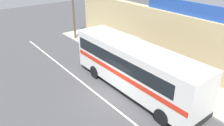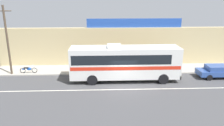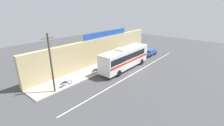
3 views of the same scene
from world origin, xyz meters
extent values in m
plane|color=#444447|center=(0.00, 0.00, 0.00)|extent=(70.00, 70.00, 0.00)
cube|color=#A8A399|center=(0.00, 5.20, 0.07)|extent=(30.00, 3.60, 0.14)
cube|color=tan|center=(0.00, 7.35, 2.40)|extent=(30.00, 0.70, 4.80)
cube|color=#234CAD|center=(1.88, 7.35, 5.35)|extent=(11.80, 0.12, 1.10)
cube|color=silver|center=(0.00, -0.80, 0.00)|extent=(30.00, 0.14, 0.01)
cube|color=silver|center=(0.19, 1.68, 1.99)|extent=(11.11, 2.55, 3.10)
cube|color=black|center=(-0.25, 1.68, 2.54)|extent=(9.78, 2.57, 0.96)
cube|color=red|center=(0.19, 1.68, 1.69)|extent=(10.89, 2.56, 0.36)
cube|color=black|center=(5.72, 1.68, 2.44)|extent=(0.04, 2.29, 1.40)
cube|color=black|center=(5.71, 1.68, 0.62)|extent=(0.12, 2.55, 0.36)
cube|color=silver|center=(-0.92, 1.68, 3.66)|extent=(1.40, 1.78, 0.24)
cylinder|color=black|center=(3.97, 2.86, 0.52)|extent=(1.04, 0.32, 1.04)
cylinder|color=black|center=(3.97, 0.50, 0.52)|extent=(1.04, 0.32, 1.04)
cylinder|color=black|center=(-3.14, 2.86, 0.52)|extent=(1.04, 0.32, 1.04)
cylinder|color=black|center=(-3.14, 0.50, 0.52)|extent=(1.04, 0.32, 1.04)
cylinder|color=brown|center=(-12.31, 3.81, 3.89)|extent=(0.22, 0.22, 7.49)
torus|color=black|center=(-9.84, 4.01, 0.45)|extent=(0.62, 0.06, 0.62)
torus|color=black|center=(-11.15, 4.01, 0.45)|extent=(0.62, 0.06, 0.62)
cylinder|color=silver|center=(-9.92, 4.01, 0.75)|extent=(0.34, 0.04, 0.65)
cylinder|color=silver|center=(-10.02, 4.01, 1.07)|extent=(0.03, 0.56, 0.03)
ellipsoid|color=#1E51B2|center=(-10.43, 4.01, 0.63)|extent=(0.56, 0.22, 0.34)
cube|color=black|center=(-10.73, 4.01, 0.75)|extent=(0.52, 0.20, 0.10)
ellipsoid|color=#1E51B2|center=(-11.09, 4.01, 0.59)|extent=(0.36, 0.14, 0.16)
torus|color=black|center=(-4.04, 4.01, 0.45)|extent=(0.62, 0.06, 0.62)
torus|color=black|center=(-5.31, 4.01, 0.45)|extent=(0.62, 0.06, 0.62)
cylinder|color=silver|center=(-4.12, 4.01, 0.75)|extent=(0.34, 0.04, 0.65)
cylinder|color=silver|center=(-4.22, 4.01, 1.07)|extent=(0.03, 0.56, 0.03)
ellipsoid|color=#1E51B2|center=(-4.61, 4.01, 0.63)|extent=(0.56, 0.22, 0.34)
cube|color=black|center=(-4.91, 4.01, 0.75)|extent=(0.52, 0.20, 0.10)
ellipsoid|color=#1E51B2|center=(-5.25, 4.01, 0.59)|extent=(0.36, 0.14, 0.16)
cylinder|color=brown|center=(-0.97, 4.83, 0.54)|extent=(0.13, 0.13, 0.79)
cylinder|color=brown|center=(-0.97, 4.65, 0.54)|extent=(0.13, 0.13, 0.79)
cylinder|color=gold|center=(-0.97, 4.74, 1.23)|extent=(0.30, 0.30, 0.60)
sphere|color=#A37556|center=(-0.97, 4.74, 1.67)|extent=(0.22, 0.22, 0.22)
cylinder|color=gold|center=(-0.97, 4.94, 1.26)|extent=(0.08, 0.08, 0.55)
cylinder|color=gold|center=(-0.97, 4.54, 1.26)|extent=(0.08, 0.08, 0.55)
camera|label=1|loc=(10.39, -8.27, 9.18)|focal=35.60mm
camera|label=2|loc=(-2.04, -19.88, 8.28)|focal=35.11mm
camera|label=3|loc=(-21.58, -13.42, 10.56)|focal=25.61mm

